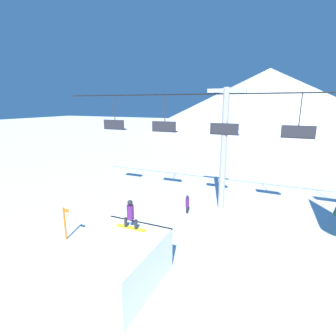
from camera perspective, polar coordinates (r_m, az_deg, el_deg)
The scene contains 7 objects.
ground_plane at distance 10.90m, azimuth -12.26°, elevation -26.33°, with size 220.00×220.00×0.00m, color white.
mountain_ridge at distance 73.00m, azimuth 20.87°, elevation 13.61°, with size 63.58×63.58×15.43m.
snow_ramp at distance 11.08m, azimuth -11.19°, elevation -19.59°, with size 3.14×3.82×1.84m.
snowboarder at distance 11.23m, azimuth -8.17°, elevation -10.02°, with size 1.43×0.29×1.27m.
chairlift at distance 17.29m, azimuth 12.14°, elevation 6.67°, with size 24.81×0.44×7.96m.
trail_marker at distance 14.92m, azimuth -21.51°, elevation -11.01°, with size 0.41×0.10×1.77m.
distant_skier at distance 17.19m, azimuth 4.23°, elevation -7.71°, with size 0.24×0.24×1.23m.
Camera 1 is at (5.23, -6.53, 6.99)m, focal length 28.00 mm.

